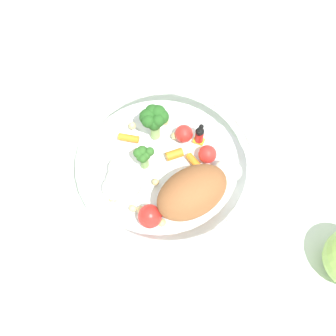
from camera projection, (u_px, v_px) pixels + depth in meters
The scene contains 3 objects.
ground_plane at pixel (175, 184), 0.65m from camera, with size 2.40×2.40×0.00m, color silver.
food_container at pixel (171, 172), 0.62m from camera, with size 0.24×0.24×0.07m.
folded_napkin at pixel (117, 63), 0.75m from camera, with size 0.11×0.14×0.01m, color white.
Camera 1 is at (0.20, -0.22, 0.58)m, focal length 51.38 mm.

